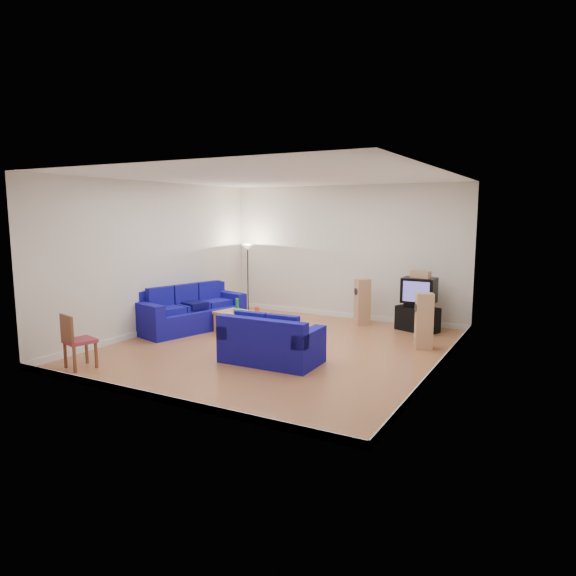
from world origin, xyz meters
The scene contains 16 objects.
room centered at (0.00, 0.00, 1.54)m, with size 6.01×6.51×3.21m.
sofa_three_seat centered at (-2.51, 0.44, 0.34)m, with size 1.62×2.58×0.92m.
sofa_loveseat centered at (0.38, -0.93, 0.31)m, with size 1.67×0.96×0.83m.
coffee_table centered at (-1.18, 0.59, 0.40)m, with size 1.36×0.87×0.46m.
bottle centered at (-1.37, 0.64, 0.60)m, with size 0.07×0.07×0.29m, color #197233.
tissue_box centered at (-1.22, 0.48, 0.50)m, with size 0.23×0.12×0.09m, color green.
red_canister centered at (-0.92, 0.71, 0.52)m, with size 0.09×0.09×0.13m, color red.
remote centered at (-0.84, 0.44, 0.47)m, with size 0.14×0.04×0.02m, color black.
tv_stand centered at (1.97, 2.67, 0.27)m, with size 0.87×0.48×0.53m, color black.
av_receiver centered at (1.91, 2.68, 0.58)m, with size 0.41×0.33×0.09m, color black.
television centered at (1.97, 2.69, 0.89)m, with size 0.70×0.53×0.54m.
centre_speaker centered at (1.99, 2.70, 1.24)m, with size 0.42×0.17×0.15m, color tan.
speaker_left centered at (0.70, 2.66, 0.53)m, with size 0.39×0.40×1.06m.
speaker_right centered at (2.45, 1.26, 0.53)m, with size 0.39×0.35×1.06m.
floor_lamp centered at (-2.43, 2.70, 1.44)m, with size 0.30×0.30×1.75m.
dining_chair centered at (-2.25, -2.75, 0.51)m, with size 0.54×0.54×0.92m.
Camera 1 is at (4.74, -8.26, 2.57)m, focal length 32.00 mm.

